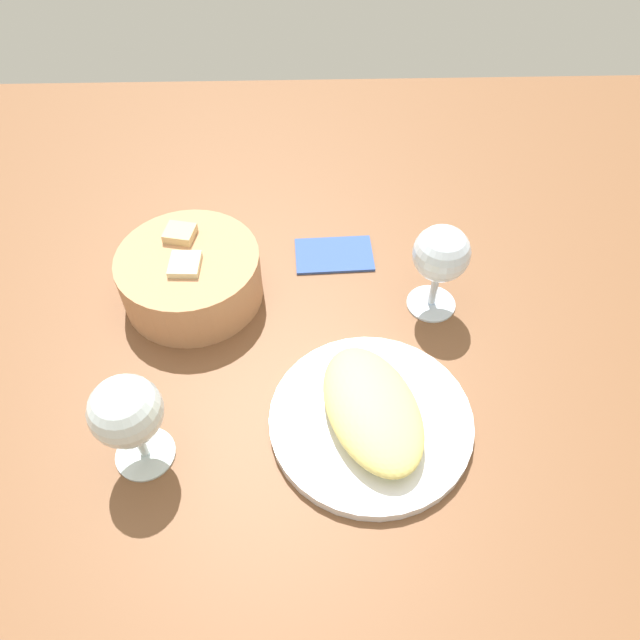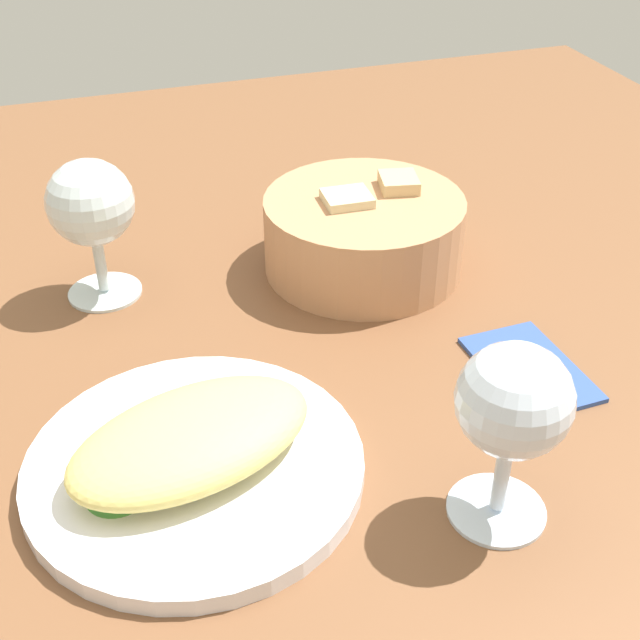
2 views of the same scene
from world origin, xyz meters
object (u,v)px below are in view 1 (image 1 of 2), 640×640
(plate, at_px, (371,420))
(wine_glass_near, at_px, (441,257))
(folded_napkin, at_px, (334,254))
(wine_glass_far, at_px, (127,414))
(bread_basket, at_px, (191,276))

(plate, relative_size, wine_glass_near, 1.78)
(wine_glass_near, xyz_separation_m, folded_napkin, (0.10, 0.13, -0.08))
(wine_glass_far, relative_size, folded_napkin, 1.17)
(wine_glass_far, bearing_deg, plate, -82.68)
(plate, height_order, wine_glass_near, wine_glass_near)
(bread_basket, distance_m, wine_glass_far, 0.24)
(wine_glass_near, distance_m, folded_napkin, 0.18)
(plate, bearing_deg, folded_napkin, 6.28)
(plate, bearing_deg, bread_basket, 47.22)
(plate, height_order, wine_glass_far, wine_glass_far)
(folded_napkin, bearing_deg, wine_glass_far, 51.96)
(plate, bearing_deg, wine_glass_near, -27.94)
(wine_glass_far, bearing_deg, bread_basket, -7.03)
(wine_glass_far, height_order, folded_napkin, wine_glass_far)
(wine_glass_far, bearing_deg, wine_glass_near, -58.59)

